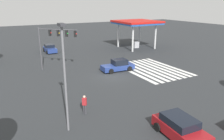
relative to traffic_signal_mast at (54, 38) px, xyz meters
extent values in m
plane|color=#2B2D30|center=(-5.86, -5.86, -4.63)|extent=(154.59, 154.59, 0.00)
cube|color=silver|center=(-5.86, -15.77, -4.62)|extent=(10.61, 0.60, 0.01)
cube|color=silver|center=(-5.86, -14.82, -4.62)|extent=(10.61, 0.60, 0.01)
cube|color=silver|center=(-5.86, -13.87, -4.62)|extent=(10.61, 0.60, 0.01)
cube|color=silver|center=(-5.86, -12.92, -4.62)|extent=(10.61, 0.60, 0.01)
cube|color=silver|center=(-5.86, -11.97, -4.62)|extent=(10.61, 0.60, 0.01)
cube|color=silver|center=(-5.86, -11.02, -4.62)|extent=(10.61, 0.60, 0.01)
cube|color=silver|center=(-5.86, -10.07, -4.62)|extent=(10.61, 0.60, 0.01)
cube|color=silver|center=(-5.86, -9.12, -4.62)|extent=(10.61, 0.60, 0.01)
cylinder|color=#47474C|center=(1.58, 1.58, -1.58)|extent=(0.18, 0.18, 6.10)
cylinder|color=#47474C|center=(-0.46, -0.46, 1.22)|extent=(4.17, 4.17, 0.12)
cube|color=black|center=(0.35, 0.35, 0.75)|extent=(0.40, 0.40, 0.84)
sphere|color=red|center=(0.24, 0.24, 0.75)|extent=(0.16, 0.16, 0.16)
cube|color=black|center=(-0.53, -0.53, 0.75)|extent=(0.40, 0.40, 0.84)
sphere|color=gold|center=(-0.64, -0.64, 0.75)|extent=(0.16, 0.16, 0.16)
cube|color=black|center=(-1.41, -1.41, 0.75)|extent=(0.40, 0.40, 0.84)
sphere|color=green|center=(-1.53, -1.53, 0.75)|extent=(0.16, 0.16, 0.16)
cube|color=black|center=(-2.30, -2.30, 0.75)|extent=(0.40, 0.40, 0.84)
sphere|color=red|center=(-2.41, -2.41, 0.75)|extent=(0.16, 0.16, 0.16)
cube|color=navy|center=(-4.14, -7.71, -4.08)|extent=(2.11, 4.75, 0.70)
cube|color=black|center=(-4.15, -8.00, -3.36)|extent=(1.76, 2.10, 0.74)
cylinder|color=black|center=(-4.97, -6.22, -4.27)|extent=(0.27, 0.72, 0.70)
cylinder|color=black|center=(-3.11, -6.34, -4.27)|extent=(0.27, 0.72, 0.70)
cylinder|color=black|center=(-5.16, -9.09, -4.27)|extent=(0.27, 0.72, 0.70)
cylinder|color=black|center=(-3.30, -9.21, -4.27)|extent=(0.27, 0.72, 0.70)
cube|color=navy|center=(12.73, -2.26, -4.06)|extent=(4.15, 1.85, 0.78)
cube|color=black|center=(12.94, -2.25, -3.38)|extent=(2.04, 1.64, 0.58)
cylinder|color=black|center=(11.46, -3.19, -4.30)|extent=(0.66, 0.23, 0.66)
cylinder|color=black|center=(11.44, -1.35, -4.30)|extent=(0.66, 0.23, 0.66)
cylinder|color=black|center=(14.02, -3.16, -4.30)|extent=(0.66, 0.23, 0.66)
cylinder|color=black|center=(14.00, -1.32, -4.30)|extent=(0.66, 0.23, 0.66)
cube|color=maroon|center=(-20.24, -3.49, -4.04)|extent=(4.39, 2.23, 0.79)
cube|color=black|center=(-20.07, -3.51, -3.36)|extent=(2.58, 1.91, 0.57)
cylinder|color=black|center=(-21.62, -4.39, -4.28)|extent=(0.70, 0.27, 0.69)
cylinder|color=black|center=(-18.98, -4.57, -4.28)|extent=(0.70, 0.27, 0.69)
cylinder|color=black|center=(-18.85, -2.60, -4.28)|extent=(0.70, 0.27, 0.69)
cube|color=#23519E|center=(8.25, -19.55, 0.58)|extent=(8.03, 8.03, 0.35)
cube|color=red|center=(8.25, -19.55, 0.93)|extent=(8.19, 8.19, 0.36)
cube|color=#B2B2B7|center=(8.25, -19.55, -3.98)|extent=(0.70, 1.10, 1.30)
cylinder|color=silver|center=(5.44, -22.36, -2.11)|extent=(0.36, 0.36, 5.03)
cylinder|color=silver|center=(11.06, -22.36, -2.11)|extent=(0.36, 0.36, 5.03)
cylinder|color=silver|center=(5.44, -16.73, -2.11)|extent=(0.36, 0.36, 5.03)
cylinder|color=silver|center=(11.06, -16.73, -2.11)|extent=(0.36, 0.36, 5.03)
cylinder|color=#38383D|center=(-13.62, 1.22, -4.21)|extent=(0.14, 0.14, 0.83)
cylinder|color=#38383D|center=(-13.73, 1.10, -4.21)|extent=(0.14, 0.14, 0.83)
cube|color=#B22328|center=(-13.67, 1.16, -3.47)|extent=(0.40, 0.41, 0.66)
sphere|color=beige|center=(-13.67, 1.16, -3.03)|extent=(0.22, 0.22, 0.22)
cylinder|color=slate|center=(-15.46, 3.23, -0.73)|extent=(0.16, 0.16, 7.79)
cube|color=#333338|center=(-15.46, 3.23, 3.27)|extent=(0.80, 0.36, 0.20)
camera|label=1|loc=(-29.79, 7.34, 4.64)|focal=35.00mm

